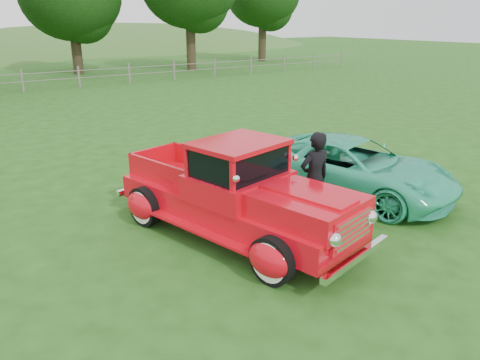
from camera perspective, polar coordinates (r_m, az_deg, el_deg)
ground at (r=8.06m, az=5.90°, el=-8.73°), size 140.00×140.00×0.00m
fence_line at (r=27.96m, az=-25.02°, el=10.93°), size 48.00×0.12×1.20m
red_pickup at (r=8.30m, az=-0.49°, el=-1.76°), size 3.03×5.25×1.78m
teal_sedan at (r=10.61m, az=13.43°, el=1.50°), size 3.28×4.97×1.27m
man at (r=8.91m, az=9.05°, el=0.20°), size 0.69×0.48×1.80m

